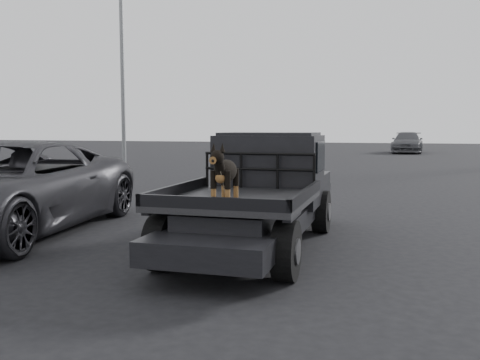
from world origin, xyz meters
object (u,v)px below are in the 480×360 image
(parked_suv, at_px, (7,188))
(distant_car_b, at_px, (407,142))
(dog, at_px, (225,176))
(floodlight_near, at_px, (121,0))
(flatbed_ute, at_px, (256,218))

(parked_suv, relative_size, distant_car_b, 1.12)
(dog, distance_m, floodlight_near, 19.17)
(flatbed_ute, xyz_separation_m, distant_car_b, (2.89, 33.31, 0.30))
(parked_suv, relative_size, floodlight_near, 0.43)
(flatbed_ute, height_order, floodlight_near, floodlight_near)
(distant_car_b, bearing_deg, dog, -91.59)
(parked_suv, xyz_separation_m, distant_car_b, (7.41, 33.49, -0.06))
(dog, xyz_separation_m, parked_suv, (-4.58, 1.60, -0.47))
(flatbed_ute, height_order, dog, dog)
(flatbed_ute, distance_m, floodlight_near, 18.04)
(floodlight_near, bearing_deg, parked_suv, -69.50)
(flatbed_ute, relative_size, distant_car_b, 1.03)
(dog, height_order, parked_suv, dog)
(flatbed_ute, relative_size, floodlight_near, 0.40)
(parked_suv, xyz_separation_m, floodlight_near, (-5.14, 13.75, 6.60))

